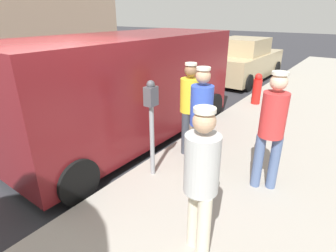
# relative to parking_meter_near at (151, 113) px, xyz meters

# --- Properties ---
(ground_plane) EXTENTS (80.00, 80.00, 0.00)m
(ground_plane) POSITION_rel_parking_meter_near_xyz_m (-1.35, -0.61, -1.18)
(ground_plane) COLOR #2D2D33
(parking_meter_near) EXTENTS (0.14, 0.18, 1.52)m
(parking_meter_near) POSITION_rel_parking_meter_near_xyz_m (0.00, 0.00, 0.00)
(parking_meter_near) COLOR gray
(parking_meter_near) RESTS_ON sidewalk_slab
(pedestrian_in_gray) EXTENTS (0.34, 0.34, 1.64)m
(pedestrian_in_gray) POSITION_rel_parking_meter_near_xyz_m (1.35, -0.91, -0.10)
(pedestrian_in_gray) COLOR beige
(pedestrian_in_gray) RESTS_ON sidewalk_slab
(pedestrian_in_red) EXTENTS (0.34, 0.34, 1.71)m
(pedestrian_in_red) POSITION_rel_parking_meter_near_xyz_m (1.54, 0.69, -0.05)
(pedestrian_in_red) COLOR #4C608C
(pedestrian_in_red) RESTS_ON sidewalk_slab
(pedestrian_in_yellow) EXTENTS (0.34, 0.36, 1.63)m
(pedestrian_in_yellow) POSITION_rel_parking_meter_near_xyz_m (0.05, 1.00, -0.10)
(pedestrian_in_yellow) COLOR #383D47
(pedestrian_in_yellow) RESTS_ON sidewalk_slab
(pedestrian_in_blue) EXTENTS (0.34, 0.34, 1.68)m
(pedestrian_in_blue) POSITION_rel_parking_meter_near_xyz_m (0.54, 0.53, -0.07)
(pedestrian_in_blue) COLOR #726656
(pedestrian_in_blue) RESTS_ON sidewalk_slab
(parked_van) EXTENTS (2.19, 5.23, 2.15)m
(parked_van) POSITION_rel_parking_meter_near_xyz_m (-1.50, 1.07, -0.03)
(parked_van) COLOR maroon
(parked_van) RESTS_ON ground
(parked_sedan_ahead) EXTENTS (2.00, 4.43, 1.65)m
(parked_sedan_ahead) POSITION_rel_parking_meter_near_xyz_m (-1.60, 7.82, -0.43)
(parked_sedan_ahead) COLOR tan
(parked_sedan_ahead) RESTS_ON ground
(fire_hydrant) EXTENTS (0.24, 0.24, 0.86)m
(fire_hydrant) POSITION_rel_parking_meter_near_xyz_m (0.10, 4.56, -0.61)
(fire_hydrant) COLOR red
(fire_hydrant) RESTS_ON sidewalk_slab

